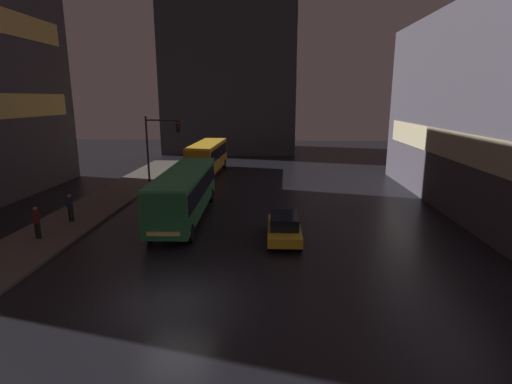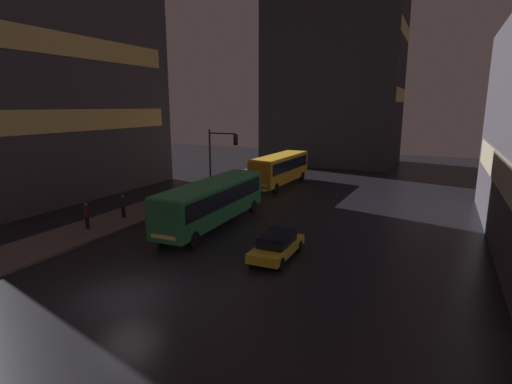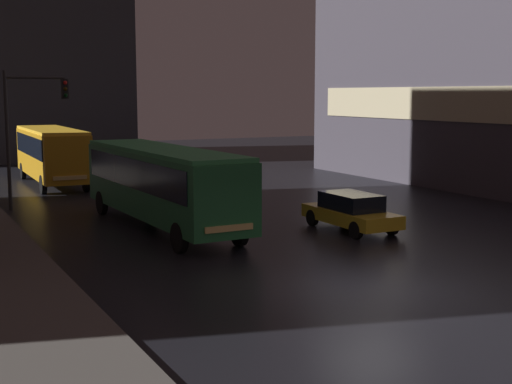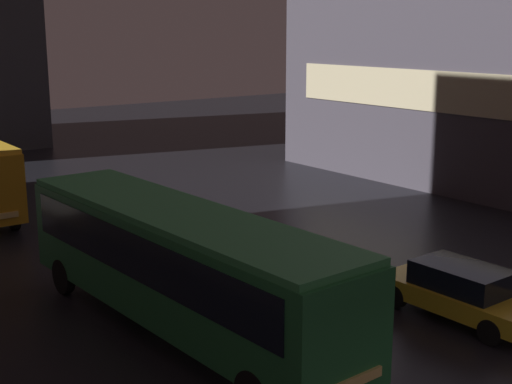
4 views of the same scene
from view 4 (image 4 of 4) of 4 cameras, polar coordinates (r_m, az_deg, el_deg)
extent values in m
cube|color=beige|center=(31.72, 16.37, 7.55)|extent=(0.24, 20.02, 1.80)
cube|color=#236B38|center=(17.42, -6.22, -5.78)|extent=(2.73, 11.43, 2.40)
cube|color=black|center=(17.29, -6.25, -4.37)|extent=(2.76, 10.53, 1.10)
cube|color=#399252|center=(17.06, -6.32, -1.71)|extent=(2.67, 11.21, 0.16)
cube|color=#F4CC72|center=(13.68, 7.50, -14.95)|extent=(1.68, 0.15, 0.20)
cylinder|color=black|center=(15.46, 6.41, -13.33)|extent=(0.28, 1.01, 1.00)
cylinder|color=black|center=(21.85, -9.88, -5.43)|extent=(0.28, 1.01, 1.00)
cylinder|color=black|center=(20.93, -15.14, -6.53)|extent=(0.28, 1.01, 1.00)
cylinder|color=black|center=(27.96, -18.82, -1.86)|extent=(0.27, 1.01, 1.00)
cube|color=gold|center=(19.30, 16.04, -8.12)|extent=(1.79, 4.33, 0.50)
cube|color=black|center=(19.11, 16.15, -6.56)|extent=(1.51, 2.38, 0.61)
cylinder|color=black|center=(18.02, 18.26, -10.61)|extent=(0.20, 0.64, 0.64)
cylinder|color=black|center=(20.79, 14.06, -7.13)|extent=(0.20, 0.64, 0.64)
cylinder|color=black|center=(19.63, 11.15, -8.20)|extent=(0.20, 0.64, 0.64)
camera|label=1|loc=(17.42, 88.26, 1.05)|focal=28.00mm
camera|label=2|loc=(24.02, 74.56, 5.50)|focal=28.00mm
camera|label=3|loc=(11.74, 143.55, -21.39)|focal=50.00mm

